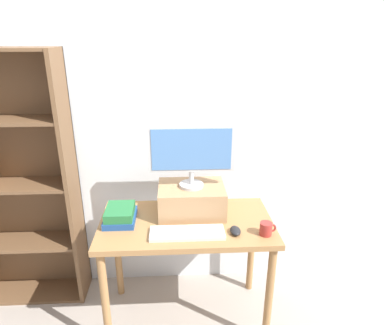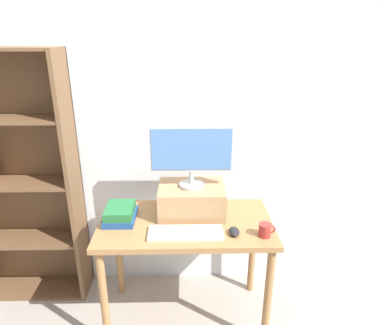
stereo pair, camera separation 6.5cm
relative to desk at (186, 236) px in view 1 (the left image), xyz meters
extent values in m
plane|color=#9E9389|center=(0.00, 0.00, -0.67)|extent=(12.00, 12.00, 0.00)
cube|color=silver|center=(0.00, 0.47, 0.63)|extent=(7.00, 0.08, 2.60)
cube|color=#9E7042|center=(0.00, 0.00, 0.09)|extent=(1.12, 0.61, 0.04)
cylinder|color=#9E7042|center=(-0.51, -0.25, -0.30)|extent=(0.05, 0.05, 0.74)
cylinder|color=#9E7042|center=(0.51, -0.25, -0.30)|extent=(0.05, 0.05, 0.74)
cylinder|color=#9E7042|center=(-0.51, 0.25, -0.30)|extent=(0.05, 0.05, 0.74)
cylinder|color=#9E7042|center=(0.51, 0.25, -0.30)|extent=(0.05, 0.05, 0.74)
cube|color=brown|center=(-0.79, 0.29, 0.25)|extent=(0.03, 0.28, 1.84)
cube|color=brown|center=(-1.18, 0.43, 0.25)|extent=(0.81, 0.01, 1.84)
cube|color=brown|center=(-1.18, 0.29, -0.66)|extent=(0.75, 0.27, 0.02)
cube|color=brown|center=(-1.18, 0.29, -0.20)|extent=(0.75, 0.27, 0.02)
cube|color=brown|center=(-1.18, 0.29, 0.26)|extent=(0.75, 0.27, 0.02)
cube|color=brown|center=(-1.18, 0.29, 0.72)|extent=(0.75, 0.27, 0.02)
cube|color=#A87F56|center=(0.04, 0.12, 0.20)|extent=(0.44, 0.33, 0.19)
cylinder|color=#B7B7BA|center=(0.04, 0.12, 0.31)|extent=(0.16, 0.16, 0.02)
cylinder|color=#B7B7BA|center=(0.04, 0.12, 0.36)|extent=(0.03, 0.03, 0.09)
cube|color=#B7B7BA|center=(0.04, 0.12, 0.56)|extent=(0.55, 0.04, 0.31)
cube|color=#4C7AB7|center=(0.04, 0.10, 0.56)|extent=(0.51, 0.00, 0.27)
cube|color=silver|center=(0.00, -0.16, 0.12)|extent=(0.45, 0.15, 0.02)
cube|color=white|center=(0.00, -0.16, 0.13)|extent=(0.42, 0.13, 0.00)
ellipsoid|color=black|center=(0.29, -0.16, 0.13)|extent=(0.06, 0.10, 0.04)
cube|color=navy|center=(-0.43, 0.03, 0.13)|extent=(0.19, 0.25, 0.04)
cube|color=#236B38|center=(-0.42, 0.02, 0.18)|extent=(0.17, 0.22, 0.06)
cylinder|color=#9E2D28|center=(0.47, -0.18, 0.15)|extent=(0.07, 0.07, 0.08)
torus|color=#9E2D28|center=(0.51, -0.18, 0.15)|extent=(0.05, 0.01, 0.05)
camera|label=1|loc=(-0.07, -1.93, 1.25)|focal=32.00mm
camera|label=2|loc=(0.00, -1.94, 1.25)|focal=32.00mm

